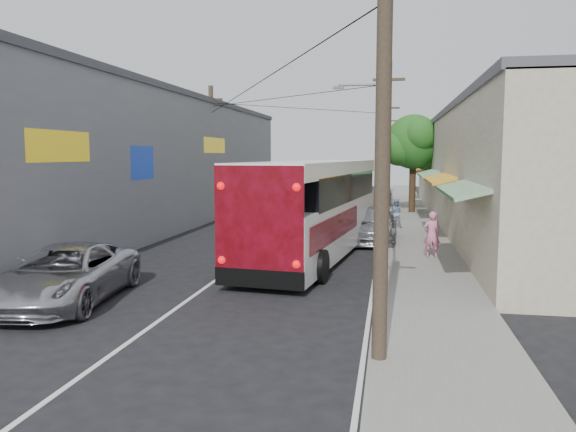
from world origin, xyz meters
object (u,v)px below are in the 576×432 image
(coach_bus, at_px, (316,207))
(parked_car_mid, at_px, (363,210))
(pedestrian_far, at_px, (396,213))
(pedestrian_near, at_px, (432,234))
(parked_suv, at_px, (373,225))
(jeepney, at_px, (65,274))
(parked_car_far, at_px, (380,199))

(coach_bus, bearing_deg, parked_car_mid, 90.42)
(parked_car_mid, xyz_separation_m, pedestrian_far, (1.85, -3.19, 0.19))
(parked_car_mid, bearing_deg, pedestrian_near, -73.53)
(parked_suv, bearing_deg, parked_car_mid, 97.36)
(coach_bus, xyz_separation_m, parked_car_mid, (1.27, 11.57, -1.22))
(jeepney, relative_size, parked_suv, 1.04)
(parked_car_far, bearing_deg, parked_car_mid, -89.91)
(parked_suv, relative_size, parked_car_far, 1.30)
(parked_suv, relative_size, parked_car_mid, 1.31)
(parked_suv, height_order, pedestrian_far, pedestrian_far)
(coach_bus, xyz_separation_m, parked_car_far, (2.07, 21.16, -1.24))
(jeepney, distance_m, parked_car_far, 30.27)
(parked_suv, distance_m, pedestrian_far, 4.35)
(jeepney, height_order, parked_suv, parked_suv)
(coach_bus, height_order, parked_car_mid, coach_bus)
(pedestrian_near, bearing_deg, pedestrian_far, -91.27)
(jeepney, relative_size, parked_car_far, 1.35)
(parked_car_far, distance_m, pedestrian_near, 21.45)
(parked_car_far, height_order, pedestrian_near, pedestrian_near)
(jeepney, distance_m, pedestrian_far, 18.67)
(jeepney, xyz_separation_m, parked_car_mid, (6.91, 19.67, -0.08))
(jeepney, relative_size, parked_car_mid, 1.36)
(parked_car_mid, distance_m, pedestrian_far, 3.69)
(coach_bus, distance_m, parked_car_far, 21.30)
(parked_car_far, distance_m, pedestrian_far, 12.83)
(coach_bus, xyz_separation_m, parked_suv, (2.07, 4.16, -1.14))
(parked_car_mid, bearing_deg, parked_car_far, 86.89)
(parked_suv, xyz_separation_m, pedestrian_far, (1.05, 4.22, 0.11))
(jeepney, distance_m, parked_car_mid, 20.85)
(parked_suv, xyz_separation_m, parked_car_far, (0.00, 17.00, -0.10))
(coach_bus, relative_size, parked_suv, 2.46)
(parked_car_mid, height_order, pedestrian_far, pedestrian_far)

